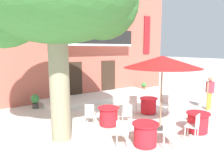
% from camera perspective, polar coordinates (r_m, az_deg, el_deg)
% --- Properties ---
extents(ground_plane, '(120.00, 120.00, 0.00)m').
position_cam_1_polar(ground_plane, '(10.15, 8.36, -8.37)').
color(ground_plane, silver).
extents(building_facade, '(13.00, 5.09, 7.50)m').
position_cam_1_polar(building_facade, '(15.54, -9.39, 11.80)').
color(building_facade, '#BC5B4C').
rests_on(building_facade, ground).
extents(entrance_step_platform, '(7.15, 2.18, 0.25)m').
position_cam_1_polar(entrance_step_platform, '(13.18, -3.04, -3.54)').
color(entrance_step_platform, silver).
rests_on(entrance_step_platform, ground).
extents(cafe_table_near_tree, '(0.86, 0.86, 0.76)m').
position_cam_1_polar(cafe_table_near_tree, '(7.03, 9.01, -13.25)').
color(cafe_table_near_tree, red).
rests_on(cafe_table_near_tree, ground).
extents(cafe_chair_near_tree_0, '(0.57, 0.57, 0.91)m').
position_cam_1_polar(cafe_chair_near_tree_0, '(7.09, 15.25, -12.08)').
color(cafe_chair_near_tree_0, silver).
rests_on(cafe_chair_near_tree_0, ground).
extents(cafe_chair_near_tree_1, '(0.56, 0.56, 0.91)m').
position_cam_1_polar(cafe_chair_near_tree_1, '(6.82, 2.78, -12.62)').
color(cafe_chair_near_tree_1, silver).
rests_on(cafe_chair_near_tree_1, ground).
extents(cafe_table_middle, '(0.86, 0.86, 0.76)m').
position_cam_1_polar(cafe_table_middle, '(8.60, 22.19, -9.55)').
color(cafe_table_middle, red).
rests_on(cafe_table_middle, ground).
extents(cafe_chair_middle_0, '(0.49, 0.49, 0.91)m').
position_cam_1_polar(cafe_chair_middle_0, '(9.27, 23.25, -7.37)').
color(cafe_chair_middle_0, silver).
rests_on(cafe_chair_middle_0, ground).
extents(cafe_chair_middle_1, '(0.50, 0.50, 0.91)m').
position_cam_1_polar(cafe_chair_middle_1, '(7.85, 21.38, -10.27)').
color(cafe_chair_middle_1, silver).
rests_on(cafe_chair_middle_1, ground).
extents(cafe_table_front, '(0.86, 0.86, 0.76)m').
position_cam_1_polar(cafe_table_front, '(10.40, 9.84, -5.71)').
color(cafe_table_front, red).
rests_on(cafe_table_front, ground).
extents(cafe_chair_front_0, '(0.57, 0.57, 0.91)m').
position_cam_1_polar(cafe_chair_front_0, '(10.44, 14.00, -5.01)').
color(cafe_chair_front_0, silver).
rests_on(cafe_chair_front_0, ground).
extents(cafe_chair_front_1, '(0.56, 0.56, 0.91)m').
position_cam_1_polar(cafe_chair_front_1, '(10.22, 5.72, -5.09)').
color(cafe_chair_front_1, silver).
rests_on(cafe_chair_front_1, ground).
extents(cafe_table_far_side, '(0.86, 0.86, 0.76)m').
position_cam_1_polar(cafe_table_far_side, '(8.67, -0.91, -8.67)').
color(cafe_table_far_side, red).
rests_on(cafe_table_far_side, ground).
extents(cafe_chair_far_side_0, '(0.57, 0.57, 0.91)m').
position_cam_1_polar(cafe_chair_far_side_0, '(8.69, -5.94, -7.74)').
color(cafe_chair_far_side_0, silver).
rests_on(cafe_chair_far_side_0, ground).
extents(cafe_chair_far_side_1, '(0.57, 0.57, 0.91)m').
position_cam_1_polar(cafe_chair_far_side_1, '(8.63, 4.14, -7.84)').
color(cafe_chair_far_side_1, silver).
rests_on(cafe_chair_far_side_1, ground).
extents(cafe_umbrella, '(2.90, 2.90, 2.85)m').
position_cam_1_polar(cafe_umbrella, '(8.07, 13.50, 5.79)').
color(cafe_umbrella, '#997A56').
rests_on(cafe_umbrella, ground).
extents(ground_planter_left, '(0.42, 0.42, 0.75)m').
position_cam_1_polar(ground_planter_left, '(11.80, -20.10, -4.22)').
color(ground_planter_left, '#47423D').
rests_on(ground_planter_left, ground).
extents(ground_planter_right, '(0.36, 0.36, 0.65)m').
position_cam_1_polar(ground_planter_right, '(15.73, 8.58, -0.60)').
color(ground_planter_right, '#995638').
rests_on(ground_planter_right, ground).
extents(pedestrian_near_entrance, '(0.53, 0.36, 1.70)m').
position_cam_1_polar(pedestrian_near_entrance, '(11.77, 24.95, -1.85)').
color(pedestrian_near_entrance, gold).
rests_on(pedestrian_near_entrance, ground).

